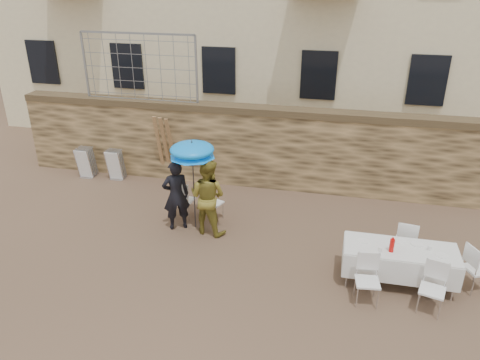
% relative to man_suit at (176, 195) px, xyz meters
% --- Properties ---
extents(ground, '(80.00, 80.00, 0.00)m').
position_rel_man_suit_xyz_m(ground, '(1.10, -2.23, -0.85)').
color(ground, brown).
rests_on(ground, ground).
extents(stone_wall, '(13.00, 0.50, 2.20)m').
position_rel_man_suit_xyz_m(stone_wall, '(1.10, 2.77, 0.25)').
color(stone_wall, olive).
rests_on(stone_wall, ground).
extents(chain_link_fence, '(3.20, 0.06, 1.80)m').
position_rel_man_suit_xyz_m(chain_link_fence, '(-1.90, 2.77, 2.25)').
color(chain_link_fence, gray).
rests_on(chain_link_fence, stone_wall).
extents(man_suit, '(0.74, 0.66, 1.69)m').
position_rel_man_suit_xyz_m(man_suit, '(0.00, 0.00, 0.00)').
color(man_suit, black).
rests_on(man_suit, ground).
extents(woman_dress, '(1.01, 0.87, 1.80)m').
position_rel_man_suit_xyz_m(woman_dress, '(0.75, 0.00, 0.05)').
color(woman_dress, gold).
rests_on(woman_dress, ground).
extents(umbrella, '(1.02, 1.02, 2.01)m').
position_rel_man_suit_xyz_m(umbrella, '(0.40, 0.10, 1.05)').
color(umbrella, '#3F3F44').
rests_on(umbrella, ground).
extents(couple_chair_left, '(0.54, 0.54, 0.96)m').
position_rel_man_suit_xyz_m(couple_chair_left, '(0.00, 0.55, -0.37)').
color(couple_chair_left, white).
rests_on(couple_chair_left, ground).
extents(couple_chair_right, '(0.61, 0.61, 0.96)m').
position_rel_man_suit_xyz_m(couple_chair_right, '(0.70, 0.55, -0.37)').
color(couple_chair_right, white).
rests_on(couple_chair_right, ground).
extents(banquet_table, '(2.10, 0.85, 0.78)m').
position_rel_man_suit_xyz_m(banquet_table, '(4.85, -1.03, -0.11)').
color(banquet_table, white).
rests_on(banquet_table, ground).
extents(soda_bottle, '(0.09, 0.09, 0.26)m').
position_rel_man_suit_xyz_m(soda_bottle, '(4.65, -1.18, 0.06)').
color(soda_bottle, red).
rests_on(soda_bottle, banquet_table).
extents(table_chair_front_left, '(0.53, 0.53, 0.96)m').
position_rel_man_suit_xyz_m(table_chair_front_left, '(4.25, -1.78, -0.37)').
color(table_chair_front_left, white).
rests_on(table_chair_front_left, ground).
extents(table_chair_front_right, '(0.59, 0.59, 0.96)m').
position_rel_man_suit_xyz_m(table_chair_front_right, '(5.35, -1.78, -0.37)').
color(table_chair_front_right, white).
rests_on(table_chair_front_right, ground).
extents(table_chair_back, '(0.54, 0.54, 0.96)m').
position_rel_man_suit_xyz_m(table_chair_back, '(5.05, -0.23, -0.37)').
color(table_chair_back, white).
rests_on(table_chair_back, ground).
extents(table_chair_side, '(0.65, 0.65, 0.96)m').
position_rel_man_suit_xyz_m(table_chair_side, '(6.25, -0.93, -0.37)').
color(table_chair_side, white).
rests_on(table_chair_side, ground).
extents(chair_stack_left, '(0.46, 0.47, 0.92)m').
position_rel_man_suit_xyz_m(chair_stack_left, '(-3.53, 2.33, -0.39)').
color(chair_stack_left, white).
rests_on(chair_stack_left, ground).
extents(chair_stack_right, '(0.46, 0.40, 0.92)m').
position_rel_man_suit_xyz_m(chair_stack_right, '(-2.63, 2.33, -0.39)').
color(chair_stack_right, white).
rests_on(chair_stack_right, ground).
extents(wood_planks, '(0.70, 0.20, 2.00)m').
position_rel_man_suit_xyz_m(wood_planks, '(-1.03, 2.40, 0.15)').
color(wood_planks, '#A37749').
rests_on(wood_planks, ground).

